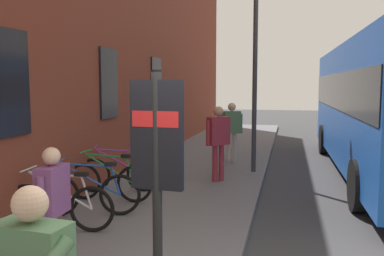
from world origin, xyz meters
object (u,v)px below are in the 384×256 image
street_lamp (255,52)px  transit_info_sign (157,150)px  bicycle_by_door (119,174)px  pedestrian_near_bus (53,199)px  bicycle_nearest_sign (109,181)px  pedestrian_crossing_street (218,136)px  bicycle_beside_lamp (60,206)px  bicycle_far_end (90,193)px  pedestrian_by_facade (232,126)px

street_lamp → transit_info_sign: bearing=176.5°
bicycle_by_door → pedestrian_near_bus: size_ratio=1.11×
bicycle_by_door → street_lamp: street_lamp is taller
bicycle_nearest_sign → pedestrian_near_bus: size_ratio=1.15×
bicycle_by_door → pedestrian_crossing_street: 2.45m
bicycle_by_door → street_lamp: bearing=-43.5°
bicycle_nearest_sign → street_lamp: street_lamp is taller
bicycle_beside_lamp → bicycle_by_door: bearing=0.9°
bicycle_beside_lamp → transit_info_sign: 2.97m
transit_info_sign → bicycle_by_door: bearing=28.0°
bicycle_nearest_sign → transit_info_sign: size_ratio=0.74×
bicycle_far_end → bicycle_nearest_sign: size_ratio=0.97×
bicycle_beside_lamp → bicycle_nearest_sign: size_ratio=1.00×
bicycle_beside_lamp → pedestrian_by_facade: bearing=-16.1°
transit_info_sign → street_lamp: bearing=-3.5°
bicycle_far_end → pedestrian_by_facade: bearing=-17.3°
pedestrian_by_facade → bicycle_beside_lamp: bearing=163.9°
bicycle_far_end → pedestrian_by_facade: 5.78m
bicycle_nearest_sign → pedestrian_by_facade: 4.94m
bicycle_nearest_sign → bicycle_by_door: size_ratio=1.03×
bicycle_far_end → bicycle_by_door: 1.61m
bicycle_beside_lamp → transit_info_sign: transit_info_sign is taller
bicycle_by_door → pedestrian_near_bus: 3.95m
bicycle_beside_lamp → pedestrian_by_facade: 6.56m
bicycle_far_end → pedestrian_crossing_street: pedestrian_crossing_street is taller
pedestrian_crossing_street → pedestrian_near_bus: pedestrian_crossing_street is taller
bicycle_nearest_sign → pedestrian_crossing_street: bearing=-39.9°
bicycle_by_door → pedestrian_crossing_street: pedestrian_crossing_street is taller
bicycle_far_end → bicycle_by_door: (1.61, 0.15, 0.00)m
pedestrian_near_bus → bicycle_beside_lamp: bearing=28.7°
bicycle_by_door → pedestrian_by_facade: bearing=-25.5°
transit_info_sign → pedestrian_near_bus: size_ratio=1.55×
transit_info_sign → street_lamp: street_lamp is taller
bicycle_far_end → transit_info_sign: 3.41m
transit_info_sign → pedestrian_by_facade: (7.95, 0.32, -0.54)m
transit_info_sign → pedestrian_crossing_street: size_ratio=1.37×
bicycle_beside_lamp → street_lamp: street_lamp is taller
bicycle_nearest_sign → bicycle_by_door: bearing=7.5°
bicycle_far_end → bicycle_by_door: bearing=5.2°
pedestrian_by_facade → pedestrian_crossing_street: pedestrian_crossing_street is taller
pedestrian_by_facade → pedestrian_crossing_street: 2.44m
street_lamp → bicycle_far_end: bearing=150.6°
pedestrian_crossing_street → street_lamp: 2.49m
bicycle_nearest_sign → transit_info_sign: 4.15m
pedestrian_crossing_street → pedestrian_near_bus: bearing=168.7°
pedestrian_near_bus → bicycle_by_door: bearing=12.1°
pedestrian_crossing_street → pedestrian_near_bus: size_ratio=1.13×
transit_info_sign → pedestrian_near_bus: 1.52m
pedestrian_by_facade → pedestrian_near_bus: bearing=172.4°
bicycle_nearest_sign → pedestrian_by_facade: bearing=-21.1°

